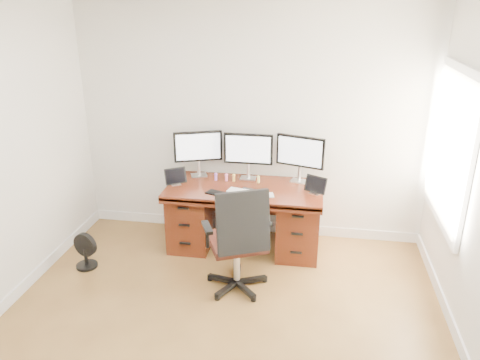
% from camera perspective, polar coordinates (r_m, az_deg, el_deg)
% --- Properties ---
extents(ground, '(4.50, 4.50, 0.00)m').
position_cam_1_polar(ground, '(4.01, -3.75, -20.83)').
color(ground, brown).
rests_on(ground, ground).
extents(back_wall, '(4.00, 0.10, 2.70)m').
position_cam_1_polar(back_wall, '(5.35, 1.32, 6.90)').
color(back_wall, white).
rests_on(back_wall, ground).
extents(desk, '(1.70, 0.80, 0.75)m').
position_cam_1_polar(desk, '(5.29, 0.59, -4.24)').
color(desk, '#4F1E0F').
rests_on(desk, ground).
extents(office_chair, '(0.78, 0.78, 1.11)m').
position_cam_1_polar(office_chair, '(4.55, -0.24, -9.37)').
color(office_chair, black).
rests_on(office_chair, ground).
extents(floor_fan, '(0.27, 0.22, 0.39)m').
position_cam_1_polar(floor_fan, '(5.25, -18.36, -8.25)').
color(floor_fan, black).
rests_on(floor_fan, ground).
extents(monitor_left, '(0.53, 0.22, 0.53)m').
position_cam_1_polar(monitor_left, '(5.36, -5.14, 3.91)').
color(monitor_left, silver).
rests_on(monitor_left, desk).
extents(monitor_center, '(0.55, 0.14, 0.53)m').
position_cam_1_polar(monitor_center, '(5.25, 1.02, 3.62)').
color(monitor_center, silver).
rests_on(monitor_center, desk).
extents(monitor_right, '(0.54, 0.20, 0.53)m').
position_cam_1_polar(monitor_right, '(5.20, 7.35, 3.27)').
color(monitor_right, silver).
rests_on(monitor_right, desk).
extents(tablet_left, '(0.24, 0.19, 0.19)m').
position_cam_1_polar(tablet_left, '(5.20, -7.89, 0.32)').
color(tablet_left, silver).
rests_on(tablet_left, desk).
extents(tablet_right, '(0.24, 0.17, 0.19)m').
position_cam_1_polar(tablet_right, '(4.99, 9.20, -0.72)').
color(tablet_right, silver).
rests_on(tablet_right, desk).
extents(keyboard, '(0.33, 0.20, 0.01)m').
position_cam_1_polar(keyboard, '(4.98, 0.20, -1.41)').
color(keyboard, silver).
rests_on(keyboard, desk).
extents(trackpad, '(0.15, 0.15, 0.01)m').
position_cam_1_polar(trackpad, '(4.91, 3.38, -1.84)').
color(trackpad, silver).
rests_on(trackpad, desk).
extents(drawing_tablet, '(0.23, 0.18, 0.01)m').
position_cam_1_polar(drawing_tablet, '(4.96, -2.99, -1.57)').
color(drawing_tablet, black).
rests_on(drawing_tablet, desk).
extents(phone, '(0.13, 0.09, 0.01)m').
position_cam_1_polar(phone, '(5.05, 0.89, -1.13)').
color(phone, black).
rests_on(phone, desk).
extents(figurine_purple, '(0.04, 0.04, 0.09)m').
position_cam_1_polar(figurine_purple, '(5.30, -2.97, 0.47)').
color(figurine_purple, '#B368DD').
rests_on(figurine_purple, desk).
extents(figurine_pink, '(0.04, 0.04, 0.09)m').
position_cam_1_polar(figurine_pink, '(5.27, -1.66, 0.39)').
color(figurine_pink, pink).
rests_on(figurine_pink, desk).
extents(figurine_orange, '(0.04, 0.04, 0.09)m').
position_cam_1_polar(figurine_orange, '(5.26, -0.77, 0.34)').
color(figurine_orange, '#ECB64B').
rests_on(figurine_orange, desk).
extents(figurine_yellow, '(0.04, 0.04, 0.09)m').
position_cam_1_polar(figurine_yellow, '(5.22, 2.25, 0.16)').
color(figurine_yellow, '#D9D36A').
rests_on(figurine_yellow, desk).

